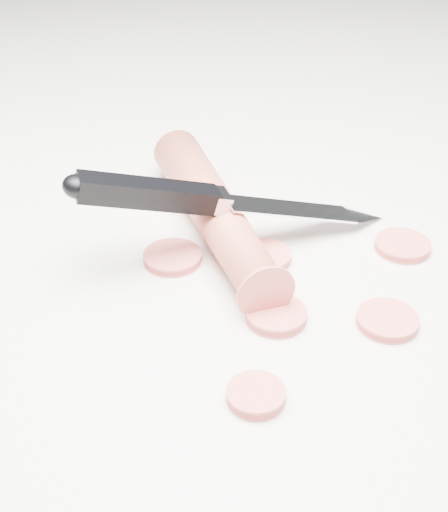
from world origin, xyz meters
TOP-DOWN VIEW (x-y plane):
  - ground at (0.00, 0.00)m, footprint 2.40×2.40m
  - carrot at (-0.01, 0.04)m, footprint 0.07×0.20m
  - carrot_slice_0 at (0.00, -0.01)m, footprint 0.04×0.04m
  - carrot_slice_1 at (0.09, -0.04)m, footprint 0.04×0.04m
  - carrot_slice_2 at (-0.05, 0.02)m, footprint 0.04×0.04m
  - carrot_slice_3 at (-0.02, -0.06)m, footprint 0.04×0.04m
  - carrot_slice_4 at (-0.07, -0.11)m, footprint 0.03×0.03m
  - carrot_slice_5 at (0.03, -0.10)m, footprint 0.04×0.04m
  - kitchen_knife at (-0.00, 0.02)m, footprint 0.23×0.06m

SIDE VIEW (x-z plane):
  - ground at x=0.00m, z-range 0.00..0.00m
  - carrot_slice_0 at x=0.00m, z-range 0.00..0.01m
  - carrot_slice_5 at x=0.03m, z-range 0.00..0.01m
  - carrot_slice_2 at x=-0.05m, z-range 0.00..0.01m
  - carrot_slice_1 at x=0.09m, z-range 0.00..0.01m
  - carrot_slice_3 at x=-0.02m, z-range 0.00..0.01m
  - carrot_slice_4 at x=-0.07m, z-range 0.00..0.01m
  - carrot at x=-0.01m, z-range 0.00..0.03m
  - kitchen_knife at x=0.00m, z-range 0.00..0.07m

